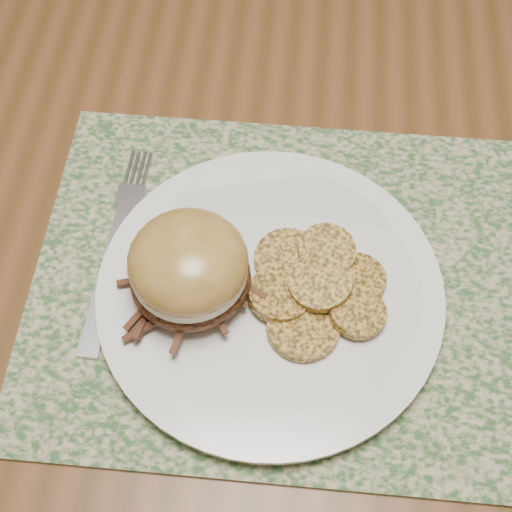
{
  "coord_description": "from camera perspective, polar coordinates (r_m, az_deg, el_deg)",
  "views": [
    {
      "loc": [
        0.06,
        -0.4,
        1.27
      ],
      "look_at": [
        0.03,
        -0.11,
        0.79
      ],
      "focal_mm": 50.0,
      "sensor_mm": 36.0,
      "label": 1
    }
  ],
  "objects": [
    {
      "name": "placemat",
      "position": [
        0.59,
        4.09,
        -2.09
      ],
      "size": [
        0.45,
        0.33,
        0.0
      ],
      "primitive_type": "cube",
      "color": "#33582D",
      "rests_on": "dining_table"
    },
    {
      "name": "pork_sandwich",
      "position": [
        0.54,
        -5.37,
        -1.03
      ],
      "size": [
        0.12,
        0.11,
        0.07
      ],
      "rotation": [
        0.0,
        0.0,
        0.34
      ],
      "color": "black",
      "rests_on": "dinner_plate"
    },
    {
      "name": "fork",
      "position": [
        0.61,
        -11.04,
        0.87
      ],
      "size": [
        0.03,
        0.2,
        0.0
      ],
      "rotation": [
        0.0,
        0.0,
        -0.04
      ],
      "color": "silver",
      "rests_on": "placemat"
    },
    {
      "name": "roasted_potatoes",
      "position": [
        0.56,
        4.81,
        -2.46
      ],
      "size": [
        0.12,
        0.14,
        0.03
      ],
      "color": "#BD8D37",
      "rests_on": "dinner_plate"
    },
    {
      "name": "dining_table",
      "position": [
        0.72,
        -1.6,
        3.03
      ],
      "size": [
        1.5,
        0.9,
        0.75
      ],
      "color": "brown",
      "rests_on": "ground"
    },
    {
      "name": "dinner_plate",
      "position": [
        0.57,
        1.13,
        -2.93
      ],
      "size": [
        0.26,
        0.26,
        0.02
      ],
      "primitive_type": "cylinder",
      "color": "white",
      "rests_on": "placemat"
    },
    {
      "name": "ground",
      "position": [
        1.33,
        -0.89,
        -13.24
      ],
      "size": [
        3.5,
        3.5,
        0.0
      ],
      "primitive_type": "plane",
      "color": "brown",
      "rests_on": "ground"
    }
  ]
}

